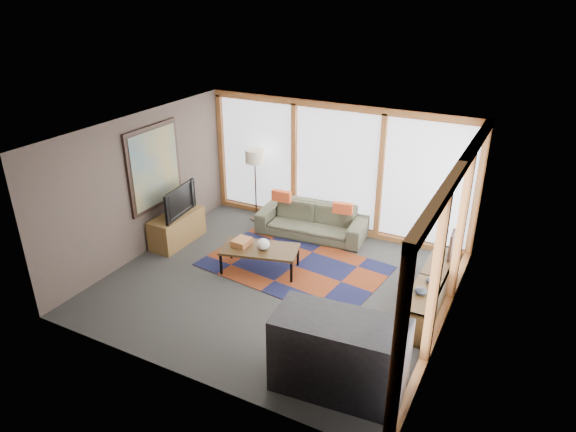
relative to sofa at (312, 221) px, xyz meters
The scene contains 17 objects.
ground 1.98m from the sofa, 82.20° to the right, with size 5.50×5.50×0.00m, color #282826.
room_envelope 1.99m from the sofa, 61.06° to the right, with size 5.52×5.02×2.62m.
rug 1.34m from the sofa, 78.56° to the right, with size 3.10×1.99×0.01m, color maroon.
sofa is the anchor object (origin of this frame).
pillow_left 0.78m from the sofa, behind, with size 0.40×0.12×0.22m, color #C84720.
pillow_right 0.78m from the sofa, ahead, with size 0.38×0.11×0.21m, color #C84720.
floor_lamp 1.46m from the sofa, behind, with size 0.39×0.39×1.54m, color #2F1F17, non-canonical shape.
coffee_table 1.69m from the sofa, 97.34° to the right, with size 1.32×0.66×0.44m, color black, non-canonical shape.
book_stack 1.81m from the sofa, 107.94° to the right, with size 0.26×0.33×0.11m, color #9A5B31.
vase 1.70m from the sofa, 94.87° to the right, with size 0.23×0.23×0.20m, color beige.
bookshelf 3.04m from the sofa, 27.64° to the right, with size 0.40×2.19×0.55m, color black, non-canonical shape.
bowl_a 3.32m from the sofa, 36.64° to the right, with size 0.19×0.19×0.09m, color black.
bowl_b 3.18m from the sofa, 30.63° to the right, with size 0.17×0.17×0.08m, color black.
shelf_picture 2.93m from the sofa, 13.91° to the right, with size 0.04×0.35×0.45m, color black.
tv_console 2.64m from the sofa, 145.99° to the right, with size 0.49×1.18×0.59m, color brown.
television 2.68m from the sofa, 145.64° to the right, with size 1.01×0.13×0.58m, color black.
bar_counter 4.28m from the sofa, 60.45° to the right, with size 1.62×0.75×1.02m, color black.
Camera 1 is at (3.57, -6.47, 4.67)m, focal length 32.00 mm.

